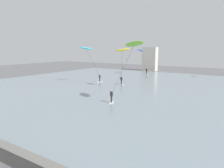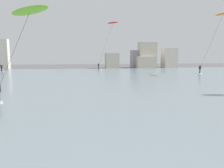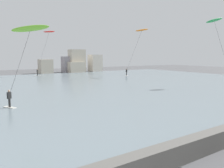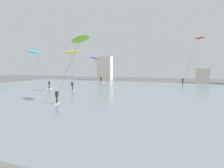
{
  "view_description": "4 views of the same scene",
  "coord_description": "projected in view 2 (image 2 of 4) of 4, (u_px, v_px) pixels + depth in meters",
  "views": [
    {
      "loc": [
        5.57,
        -2.68,
        7.05
      ],
      "look_at": [
        -3.46,
        10.85,
        4.32
      ],
      "focal_mm": 34.81,
      "sensor_mm": 36.0,
      "label": 1
    },
    {
      "loc": [
        -3.16,
        0.7,
        4.08
      ],
      "look_at": [
        -1.67,
        10.65,
        2.68
      ],
      "focal_mm": 36.59,
      "sensor_mm": 36.0,
      "label": 2
    },
    {
      "loc": [
        -12.52,
        -2.15,
        4.85
      ],
      "look_at": [
        -1.7,
        14.42,
        2.32
      ],
      "focal_mm": 35.67,
      "sensor_mm": 36.0,
      "label": 3
    },
    {
      "loc": [
        6.38,
        -1.04,
        4.51
      ],
      "look_at": [
        -1.66,
        17.69,
        2.81
      ],
      "focal_mm": 35.54,
      "sensor_mm": 36.0,
      "label": 4
    }
  ],
  "objects": [
    {
      "name": "water_bay",
      "position": [
        102.0,
        82.0,
        30.67
      ],
      "size": [
        84.0,
        52.0,
        0.1
      ],
      "primitive_type": "cube",
      "color": "gray",
      "rests_on": "ground"
    },
    {
      "name": "kitesurfer_orange",
      "position": [
        221.0,
        18.0,
        39.29
      ],
      "size": [
        3.89,
        5.03,
        10.94
      ],
      "color": "silver",
      "rests_on": "water_bay"
    },
    {
      "name": "kitesurfer_lime",
      "position": [
        27.0,
        16.0,
        18.77
      ],
      "size": [
        4.85,
        3.39,
        7.95
      ],
      "color": "silver",
      "rests_on": "water_bay"
    },
    {
      "name": "kitesurfer_red",
      "position": [
        111.0,
        27.0,
        50.54
      ],
      "size": [
        5.42,
        2.82,
        10.73
      ],
      "color": "silver",
      "rests_on": "water_bay"
    },
    {
      "name": "far_shore_buildings",
      "position": [
        118.0,
        58.0,
        58.35
      ],
      "size": [
        46.5,
        5.6,
        7.22
      ],
      "color": "beige",
      "rests_on": "ground"
    }
  ]
}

